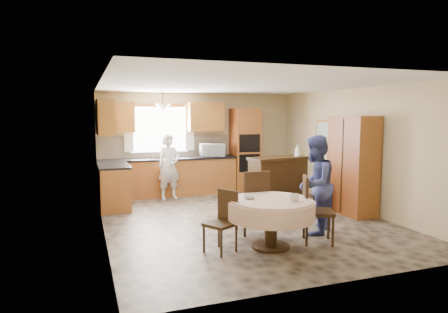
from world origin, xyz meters
name	(u,v)px	position (x,y,z in m)	size (l,w,h in m)	color
floor	(243,220)	(0.00, 0.00, 0.00)	(5.00, 6.00, 0.01)	#72614F
ceiling	(243,85)	(0.00, 0.00, 2.50)	(5.00, 6.00, 0.01)	white
wall_back	(199,143)	(0.00, 3.00, 1.25)	(5.00, 0.02, 2.50)	tan
wall_front	(343,178)	(0.00, -3.00, 1.25)	(5.00, 0.02, 2.50)	tan
wall_left	(102,159)	(-2.50, 0.00, 1.25)	(0.02, 6.00, 2.50)	tan
wall_right	(356,150)	(2.50, 0.00, 1.25)	(0.02, 6.00, 2.50)	tan
window	(160,129)	(-1.00, 2.98, 1.60)	(1.40, 0.03, 1.10)	white
curtain_left	(128,128)	(-1.75, 2.93, 1.65)	(0.22, 0.02, 1.15)	white
curtain_right	(190,127)	(-0.25, 2.93, 1.65)	(0.22, 0.02, 1.15)	white
base_cab_back	(169,177)	(-0.85, 2.70, 0.44)	(3.30, 0.60, 0.88)	#AB6A2D
counter_back	(168,159)	(-0.85, 2.70, 0.90)	(3.30, 0.64, 0.04)	black
base_cab_left	(114,187)	(-2.20, 1.80, 0.44)	(0.60, 1.20, 0.88)	#AB6A2D
counter_left	(113,166)	(-2.20, 1.80, 0.90)	(0.64, 1.20, 0.04)	black
backsplash	(166,146)	(-0.85, 2.99, 1.18)	(3.30, 0.02, 0.55)	#CFB392
wall_cab_left	(115,117)	(-2.05, 2.83, 1.91)	(0.85, 0.33, 0.72)	#B97B2E
wall_cab_right	(206,117)	(0.15, 2.83, 1.91)	(0.90, 0.33, 0.72)	#B97B2E
wall_cab_side	(105,117)	(-2.33, 1.80, 1.91)	(0.33, 1.20, 0.72)	#B97B2E
oven_tower	(245,150)	(1.15, 2.69, 1.06)	(0.66, 0.62, 2.12)	#AB6A2D
oven_upper	(250,143)	(1.15, 2.38, 1.25)	(0.56, 0.01, 0.45)	black
oven_lower	(250,163)	(1.15, 2.38, 0.75)	(0.56, 0.01, 0.45)	black
pendant	(163,108)	(-1.00, 2.50, 2.12)	(0.36, 0.36, 0.18)	beige
sideboard	(278,181)	(1.33, 1.16, 0.48)	(1.34, 0.55, 0.96)	#3A240F
space_heater	(326,197)	(1.90, 0.13, 0.28)	(0.41, 0.29, 0.56)	black
cupboard	(353,165)	(2.22, -0.29, 0.97)	(0.51, 1.02, 1.94)	#AB6A2D
dining_table	(271,210)	(-0.21, -1.59, 0.57)	(1.28, 1.28, 0.73)	#3A240F
chair_left	(223,218)	(-0.92, -1.49, 0.49)	(0.52, 0.52, 0.88)	#3A240F
chair_back	(254,199)	(-0.17, -0.89, 0.59)	(0.48, 0.48, 1.06)	#3A240F
chair_right	(313,206)	(0.51, -1.59, 0.57)	(0.59, 0.59, 1.03)	#3A240F
framed_picture	(324,130)	(2.47, 1.12, 1.62)	(0.06, 0.54, 0.45)	gold
microwave	(212,150)	(0.24, 2.65, 1.08)	(0.59, 0.40, 0.33)	silver
person_sink	(169,167)	(-0.91, 2.30, 0.76)	(0.55, 0.36, 1.52)	silver
person_dining	(315,185)	(0.80, -1.18, 0.82)	(0.80, 0.62, 1.63)	#39407D
bowl_sideboard	(265,159)	(1.00, 1.16, 0.98)	(0.21, 0.21, 0.05)	#B2B2B2
bottle_sideboard	(297,152)	(1.81, 1.16, 1.12)	(0.13, 0.13, 0.33)	silver
cup_table	(294,197)	(0.06, -1.81, 0.78)	(0.13, 0.13, 0.10)	#B2B2B2
bowl_table	(250,197)	(-0.49, -1.45, 0.76)	(0.17, 0.17, 0.05)	#B2B2B2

